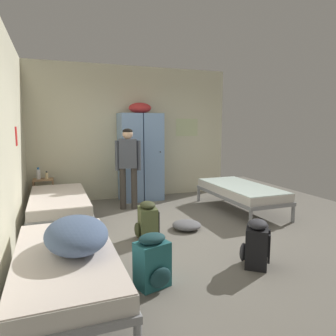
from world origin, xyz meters
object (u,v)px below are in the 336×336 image
lotion_bottle (47,176)px  bedding_heap (76,234)px  locker_bank (141,155)px  person_traveler (128,161)px  water_bottle (38,174)px  bed_left_front (66,263)px  clothes_pile_grey (187,225)px  bed_left_rear (59,201)px  bed_right (241,191)px  backpack_teal (153,262)px  backpack_olive (147,221)px  backpack_black (256,244)px  shelf_unit (44,190)px

lotion_bottle → bedding_heap: bearing=-85.4°
locker_bank → person_traveler: locker_bank is taller
water_bottle → bed_left_front: bearing=-84.8°
bedding_heap → clothes_pile_grey: size_ratio=1.83×
bed_left_rear → bed_right: (3.23, -0.38, 0.00)m
bed_left_rear → person_traveler: person_traveler is taller
bedding_heap → backpack_teal: size_ratio=1.50×
lotion_bottle → backpack_olive: 2.67m
backpack_black → backpack_teal: bearing=-179.1°
bed_right → lotion_bottle: lotion_bottle is taller
bed_left_rear → bed_right: bearing=-6.7°
shelf_unit → water_bottle: 0.34m
bed_right → clothes_pile_grey: bearing=-156.4°
person_traveler → backpack_teal: bearing=-98.9°
bed_right → lotion_bottle: (-3.41, 1.49, 0.26)m
bedding_heap → backpack_teal: bedding_heap is taller
lotion_bottle → clothes_pile_grey: 2.97m
bed_right → backpack_black: bearing=-119.4°
water_bottle → backpack_teal: water_bottle is taller
shelf_unit → backpack_olive: (1.40, -2.32, -0.09)m
locker_bank → shelf_unit: bearing=179.5°
person_traveler → backpack_olive: bearing=-94.6°
shelf_unit → lotion_bottle: (0.07, -0.04, 0.29)m
shelf_unit → person_traveler: bearing=-23.5°
bed_left_front → lotion_bottle: 3.56m
person_traveler → backpack_teal: person_traveler is taller
bed_left_front → bedding_heap: (0.10, 0.01, 0.25)m
backpack_teal → person_traveler: bearing=81.1°
bed_left_rear → lotion_bottle: bearing=99.2°
shelf_unit → locker_bank: bearing=-0.5°
shelf_unit → lotion_bottle: size_ratio=3.64×
shelf_unit → backpack_teal: bearing=-73.4°
bed_left_front → backpack_teal: backpack_teal is taller
backpack_olive → bed_left_front: bearing=-132.3°
shelf_unit → lotion_bottle: bearing=-29.7°
shelf_unit → bed_left_front: size_ratio=0.30×
lotion_bottle → backpack_teal: (1.00, -3.55, -0.38)m
bed_left_front → backpack_black: 2.08m
backpack_teal → backpack_olive: same height
backpack_olive → locker_bank: bearing=76.3°
bed_left_rear → backpack_olive: (1.15, -1.17, -0.12)m
bedding_heap → shelf_unit: bearing=95.6°
lotion_bottle → shelf_unit: bearing=150.3°
bed_right → bedding_heap: size_ratio=2.31×
bed_left_rear → backpack_teal: (0.82, -2.44, -0.12)m
water_bottle → clothes_pile_grey: size_ratio=0.51×
lotion_bottle → backpack_olive: lotion_bottle is taller
backpack_olive → water_bottle: bearing=122.3°
locker_bank → backpack_teal: size_ratio=3.76×
locker_bank → shelf_unit: size_ratio=3.63×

